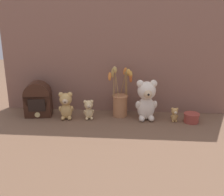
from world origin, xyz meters
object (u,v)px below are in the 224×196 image
object	(u,v)px
teddy_bear_small	(89,109)
teddy_bear_tiny	(174,114)
teddy_bear_medium	(66,105)
vintage_radio	(38,100)
teddy_bear_large	(146,99)
decorative_tin_tall	(191,118)
flower_vase	(121,101)

from	to	relation	value
teddy_bear_small	teddy_bear_tiny	xyz separation A→B (m)	(0.54, 0.00, -0.02)
teddy_bear_small	teddy_bear_medium	bearing A→B (deg)	-177.26
teddy_bear_small	vintage_radio	xyz separation A→B (m)	(-0.34, 0.03, 0.04)
teddy_bear_large	teddy_bear_tiny	bearing A→B (deg)	-6.18
teddy_bear_small	decorative_tin_tall	world-z (taller)	teddy_bear_small
teddy_bear_medium	vintage_radio	xyz separation A→B (m)	(-0.19, 0.04, 0.02)
teddy_bear_large	teddy_bear_medium	xyz separation A→B (m)	(-0.51, -0.03, -0.04)
decorative_tin_tall	teddy_bear_medium	bearing A→B (deg)	-179.58
teddy_bear_large	teddy_bear_small	world-z (taller)	teddy_bear_large
teddy_bear_small	teddy_bear_tiny	size ratio (longest dim) A/B	1.41
teddy_bear_medium	teddy_bear_small	distance (m)	0.15
teddy_bear_medium	vintage_radio	distance (m)	0.20
teddy_bear_large	flower_vase	bearing A→B (deg)	163.36
teddy_bear_small	decorative_tin_tall	bearing A→B (deg)	-0.10
teddy_bear_medium	teddy_bear_small	xyz separation A→B (m)	(0.14, 0.01, -0.03)
teddy_bear_large	teddy_bear_small	distance (m)	0.37
teddy_bear_large	teddy_bear_medium	distance (m)	0.51
vintage_radio	teddy_bear_large	bearing A→B (deg)	-0.78
teddy_bear_medium	flower_vase	bearing A→B (deg)	12.96
vintage_radio	decorative_tin_tall	world-z (taller)	vintage_radio
teddy_bear_large	teddy_bear_medium	world-z (taller)	teddy_bear_large
teddy_bear_small	flower_vase	size ratio (longest dim) A/B	0.38
teddy_bear_tiny	flower_vase	world-z (taller)	flower_vase
teddy_bear_small	decorative_tin_tall	distance (m)	0.65
flower_vase	teddy_bear_small	bearing A→B (deg)	-160.08
teddy_bear_tiny	flower_vase	xyz separation A→B (m)	(-0.34, 0.07, 0.06)
flower_vase	vintage_radio	size ratio (longest dim) A/B	1.48
flower_vase	teddy_bear_large	bearing A→B (deg)	-16.64
teddy_bear_tiny	teddy_bear_small	bearing A→B (deg)	-179.61
teddy_bear_medium	decorative_tin_tall	size ratio (longest dim) A/B	1.85
teddy_bear_medium	teddy_bear_tiny	distance (m)	0.69
teddy_bear_large	teddy_bear_tiny	world-z (taller)	teddy_bear_large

